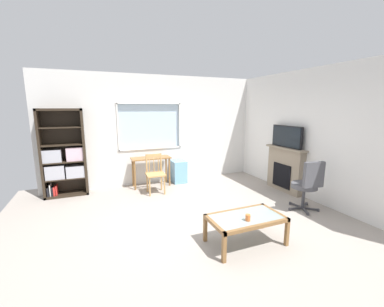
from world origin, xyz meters
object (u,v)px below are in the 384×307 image
Objects in this scene: coffee_table at (246,220)px; sippy_cup at (248,218)px; wooden_chair at (155,173)px; plastic_drawer_unit at (179,172)px; fireplace at (285,169)px; bookshelf at (64,158)px; desk_under_window at (151,163)px; tv at (287,137)px; office_chair at (308,183)px.

coffee_table is 12.05× the size of sippy_cup.
wooden_chair reaches higher than plastic_drawer_unit.
bookshelf is at bearing 160.86° from fireplace.
tv reaches higher than desk_under_window.
bookshelf reaches higher than fireplace.
office_chair is 1.82m from coffee_table.
desk_under_window reaches higher than plastic_drawer_unit.
wooden_chair is 3.22m from office_chair.
tv is 0.89× the size of office_chair.
plastic_drawer_unit is at bearing 36.01° from wooden_chair.
fireplace is at bearing 35.89° from coffee_table.
fireplace is 1.10× the size of office_chair.
bookshelf is 21.63× the size of sippy_cup.
tv reaches higher than office_chair.
sippy_cup is (-1.79, -0.63, -0.09)m from office_chair.
office_chair is at bearing -47.82° from desk_under_window.
plastic_drawer_unit is at bearing 87.34° from sippy_cup.
bookshelf reaches higher than sippy_cup.
office_chair reaches higher than plastic_drawer_unit.
bookshelf reaches higher than plastic_drawer_unit.
bookshelf is at bearing 161.84° from wooden_chair.
bookshelf is at bearing 128.44° from coffee_table.
tv is (-0.02, -0.00, 0.77)m from fireplace.
wooden_chair is at bearing -143.99° from plastic_drawer_unit.
plastic_drawer_unit is 0.53× the size of coffee_table.
desk_under_window is 0.53m from wooden_chair.
fireplace reaches higher than office_chair.
bookshelf is 5.08m from tv.
fireplace is 1.18m from office_chair.
tv is at bearing 36.11° from coffee_table.
desk_under_window is 3.25m from fireplace.
wooden_chair is (-0.03, -0.51, -0.14)m from desk_under_window.
bookshelf is 1.95m from desk_under_window.
bookshelf is 2.19× the size of tv.
office_chair is (2.42, -2.12, 0.09)m from wooden_chair.
wooden_chair is at bearing 160.21° from fireplace.
bookshelf is at bearing 178.67° from plastic_drawer_unit.
sippy_cup is (-2.26, -1.72, -0.06)m from fireplace.
fireplace is at bearing -37.23° from plastic_drawer_unit.
desk_under_window is at bearing -3.32° from bookshelf.
wooden_chair reaches higher than desk_under_window.
office_chair is at bearing -41.32° from wooden_chair.
bookshelf is 5.08m from fireplace.
wooden_chair is at bearing 104.43° from coffee_table.
office_chair is (-0.47, -1.09, 0.02)m from fireplace.
wooden_chair is 1.56× the size of plastic_drawer_unit.
coffee_table is at bearing -75.57° from wooden_chair.
sippy_cup is at bearing -92.66° from plastic_drawer_unit.
sippy_cup is at bearing -77.28° from wooden_chair.
tv reaches higher than wooden_chair.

